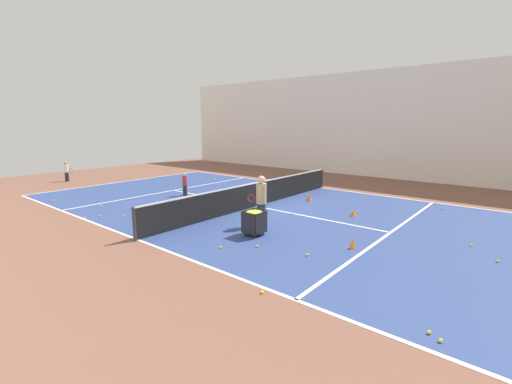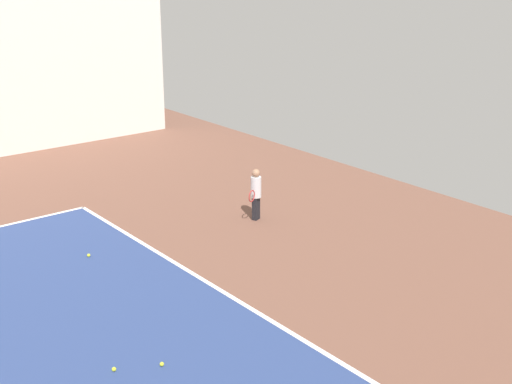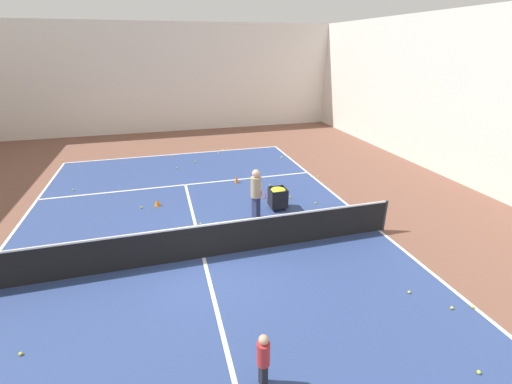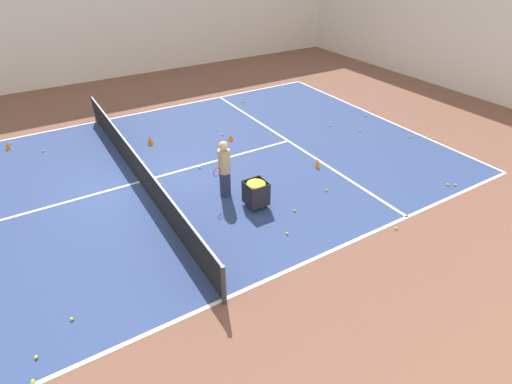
{
  "view_description": "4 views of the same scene",
  "coord_description": "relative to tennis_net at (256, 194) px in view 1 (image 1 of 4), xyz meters",
  "views": [
    {
      "loc": [
        11.17,
        9.22,
        3.52
      ],
      "look_at": [
        0.0,
        0.0,
        0.64
      ],
      "focal_mm": 24.0,
      "sensor_mm": 36.0,
      "label": 1
    },
    {
      "loc": [
        -10.0,
        -3.48,
        6.06
      ],
      "look_at": [
        2.4,
        -13.36,
        0.69
      ],
      "focal_mm": 50.0,
      "sensor_mm": 36.0,
      "label": 2
    },
    {
      "loc": [
        -0.8,
        -8.27,
        5.54
      ],
      "look_at": [
        2.1,
        1.98,
        0.98
      ],
      "focal_mm": 24.0,
      "sensor_mm": 36.0,
      "label": 3
    },
    {
      "loc": [
        11.17,
        -2.49,
        6.59
      ],
      "look_at": [
        3.07,
        2.46,
        0.48
      ],
      "focal_mm": 28.0,
      "sensor_mm": 36.0,
      "label": 4
    }
  ],
  "objects": [
    {
      "name": "tennis_ball_11",
      "position": [
        -4.54,
        6.39,
        -0.51
      ],
      "size": [
        0.07,
        0.07,
        0.07
      ],
      "primitive_type": "sphere",
      "color": "yellow",
      "rests_on": "ground"
    },
    {
      "name": "tennis_ball_23",
      "position": [
        -0.22,
        8.03,
        -0.51
      ],
      "size": [
        0.07,
        0.07,
        0.07
      ],
      "primitive_type": "sphere",
      "color": "yellow",
      "rests_on": "ground"
    },
    {
      "name": "tennis_ball_21",
      "position": [
        0.76,
        8.75,
        -0.51
      ],
      "size": [
        0.07,
        0.07,
        0.07
      ],
      "primitive_type": "sphere",
      "color": "yellow",
      "rests_on": "ground"
    },
    {
      "name": "tennis_ball_27",
      "position": [
        5.24,
        8.16,
        -0.51
      ],
      "size": [
        0.07,
        0.07,
        0.07
      ],
      "primitive_type": "sphere",
      "color": "yellow",
      "rests_on": "ground"
    },
    {
      "name": "tennis_ball_6",
      "position": [
        5.95,
        5.08,
        -0.51
      ],
      "size": [
        0.07,
        0.07,
        0.07
      ],
      "primitive_type": "sphere",
      "color": "yellow",
      "rests_on": "ground"
    },
    {
      "name": "tennis_ball_20",
      "position": [
        3.87,
        3.25,
        -0.51
      ],
      "size": [
        0.07,
        0.07,
        0.07
      ],
      "primitive_type": "sphere",
      "color": "yellow",
      "rests_on": "ground"
    },
    {
      "name": "line_service_near",
      "position": [
        0.0,
        -5.77,
        -0.55
      ],
      "size": [
        11.45,
        0.1,
        0.0
      ],
      "primitive_type": "cube",
      "color": "white",
      "rests_on": "ground"
    },
    {
      "name": "tennis_ball_28",
      "position": [
        -3.88,
        -2.34,
        -0.51
      ],
      "size": [
        0.07,
        0.07,
        0.07
      ],
      "primitive_type": "sphere",
      "color": "yellow",
      "rests_on": "ground"
    },
    {
      "name": "tennis_ball_3",
      "position": [
        -4.06,
        -6.91,
        -0.51
      ],
      "size": [
        0.07,
        0.07,
        0.07
      ],
      "primitive_type": "sphere",
      "color": "yellow",
      "rests_on": "ground"
    },
    {
      "name": "training_cone_0",
      "position": [
        2.19,
        5.41,
        -0.38
      ],
      "size": [
        0.17,
        0.17,
        0.34
      ],
      "primitive_type": "cone",
      "color": "orange",
      "rests_on": "ground"
    },
    {
      "name": "court_playing_area",
      "position": [
        0.0,
        0.0,
        -0.55
      ],
      "size": [
        11.45,
        20.99,
        0.0
      ],
      "color": "navy",
      "rests_on": "ground"
    },
    {
      "name": "tennis_ball_25",
      "position": [
        -1.65,
        -8.27,
        -0.51
      ],
      "size": [
        0.07,
        0.07,
        0.07
      ],
      "primitive_type": "sphere",
      "color": "yellow",
      "rests_on": "ground"
    },
    {
      "name": "tennis_ball_8",
      "position": [
        -1.32,
        -7.63,
        -0.51
      ],
      "size": [
        0.07,
        0.07,
        0.07
      ],
      "primitive_type": "sphere",
      "color": "yellow",
      "rests_on": "ground"
    },
    {
      "name": "training_cone_3",
      "position": [
        -2.46,
        1.21,
        -0.39
      ],
      "size": [
        0.25,
        0.25,
        0.32
      ],
      "primitive_type": "cone",
      "color": "orange",
      "rests_on": "ground"
    },
    {
      "name": "coach_at_net",
      "position": [
        2.11,
        1.97,
        0.47
      ],
      "size": [
        0.45,
        0.69,
        1.78
      ],
      "rotation": [
        0.0,
        0.0,
        -1.25
      ],
      "color": "#2D3351",
      "rests_on": "ground"
    },
    {
      "name": "tennis_ball_14",
      "position": [
        4.35,
        -5.09,
        -0.51
      ],
      "size": [
        0.07,
        0.07,
        0.07
      ],
      "primitive_type": "sphere",
      "color": "yellow",
      "rests_on": "ground"
    },
    {
      "name": "child_midcourt",
      "position": [
        0.48,
        -4.23,
        0.11
      ],
      "size": [
        0.25,
        0.25,
        1.15
      ],
      "rotation": [
        0.0,
        0.0,
        1.66
      ],
      "color": "black",
      "rests_on": "ground"
    },
    {
      "name": "tennis_ball_13",
      "position": [
        -1.78,
        3.87,
        -0.51
      ],
      "size": [
        0.07,
        0.07,
        0.07
      ],
      "primitive_type": "sphere",
      "color": "yellow",
      "rests_on": "ground"
    },
    {
      "name": "hall_enclosure_left",
      "position": [
        -11.65,
        0.0,
        2.95
      ],
      "size": [
        0.15,
        32.98,
        6.99
      ],
      "color": "silver",
      "rests_on": "ground"
    },
    {
      "name": "line_sideline_left",
      "position": [
        -5.72,
        0.0,
        -0.55
      ],
      "size": [
        0.1,
        20.99,
        0.0
      ],
      "primitive_type": "cube",
      "color": "white",
      "rests_on": "ground"
    },
    {
      "name": "line_centre_service",
      "position": [
        0.0,
        0.0,
        -0.55
      ],
      "size": [
        0.1,
        11.54,
        0.0
      ],
      "primitive_type": "cube",
      "color": "white",
      "rests_on": "ground"
    },
    {
      "name": "tennis_ball_19",
      "position": [
        4.61,
        2.47,
        -0.51
      ],
      "size": [
        0.07,
        0.07,
        0.07
      ],
      "primitive_type": "sphere",
      "color": "yellow",
      "rests_on": "ground"
    },
    {
      "name": "tennis_ball_16",
      "position": [
        5.23,
        -7.9,
        -0.51
      ],
      "size": [
        0.07,
        0.07,
        0.07
      ],
      "primitive_type": "sphere",
      "color": "yellow",
      "rests_on": "ground"
    },
    {
      "name": "tennis_ball_22",
      "position": [
        5.67,
        -3.7,
        -0.51
      ],
      "size": [
        0.07,
        0.07,
        0.07
      ],
      "primitive_type": "sphere",
      "color": "yellow",
      "rests_on": "ground"
    },
    {
      "name": "line_baseline_near",
      "position": [
        0.0,
        -10.49,
        -0.55
      ],
      "size": [
        11.45,
        0.1,
        0.0
      ],
      "primitive_type": "cube",
      "color": "white",
      "rests_on": "ground"
    },
    {
      "name": "tennis_ball_7",
      "position": [
        0.56,
        0.51,
        -0.51
      ],
      "size": [
        0.07,
        0.07,
        0.07
      ],
      "primitive_type": "sphere",
      "color": "yellow",
      "rests_on": "ground"
    },
    {
      "name": "ball_cart",
      "position": [
        3.07,
        2.46,
        0.03
      ],
      "size": [
        0.6,
        0.6,
        0.82
      ],
      "color": "black",
      "rests_on": "ground"
    },
    {
      "name": "tennis_ball_2",
      "position": [
        0.18,
        2.0,
        -0.51
      ],
      "size": [
        0.07,
        0.07,
        0.07
      ],
      "primitive_type": "sphere",
      "color": "yellow",
      "rests_on": "ground"
    },
    {
      "name": "tennis_ball_4",
      "position": [
        4.6,
        -2.87,
        -0.51
      ],
      "size": [
        0.07,
        0.07,
        0.07
      ],
      "primitive_type": "sphere",
      "color": "yellow",
      "rests_on": "ground"
    },
    {
      "name": "line_sideline_right",
      "position": [
        5.72,
        0.0,
        -0.55
      ],
      "size": [
        0.1,
        20.99,
        0.0
      ],
      "primitive_type": "cube",
      "color": "white",
      "rests_on": "ground"
    },
    {
      "name": "training_cone_1",
      "position": [
        -1.19,
        3.93,
        -0.42
      ],
      "size": [
        0.24,
        0.24,
        0.25
      ],
      "primitive_type": "cone",
      "color": "orange",
      "rests_on": "ground"
    },
    {
      "name": "tennis_ball_17",
      "position": [
        3.52,
        4.72,
        -0.51
      ],
      "size": [
        0.07,
        0.07,
        0.07
      ],
      "primitive_type": "sphere",
      "color": "yellow",
      "rests_on": "ground"
    },
    {
      "name": "tennis_ball_24",
      "position": [
        -3.37,
        0.49,
        -0.51
      ],
      "size": [
        0.07,
        0.07,
        0.07
      ],
      "primitive_type": "sphere",
      "color": "yellow",
      "rests_on": "ground"
    },
    {
      "name": "ground_plane",
      "position": [
        0.0,
        0.0,
        -0.55
      ],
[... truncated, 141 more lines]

